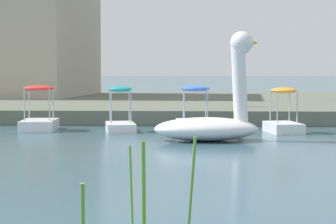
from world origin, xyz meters
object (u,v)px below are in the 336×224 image
swan_boat (212,117)px  pedal_boat_blue (195,119)px  pedal_boat_orange (283,119)px  pedal_boat_red (39,116)px  pedal_boat_teal (120,118)px  person_on_path (240,86)px

swan_boat → pedal_boat_blue: bearing=99.7°
pedal_boat_orange → pedal_boat_red: bearing=176.7°
pedal_boat_blue → pedal_boat_teal: pedal_boat_blue is taller
swan_boat → person_on_path: swan_boat is taller
pedal_boat_blue → pedal_boat_teal: size_ratio=1.12×
swan_boat → person_on_path: bearing=80.9°
pedal_boat_blue → person_on_path: size_ratio=1.31×
pedal_boat_red → pedal_boat_teal: bearing=-6.1°
pedal_boat_blue → pedal_boat_teal: bearing=-172.7°
swan_boat → pedal_boat_blue: swan_boat is taller
swan_boat → pedal_boat_orange: size_ratio=1.72×
pedal_boat_teal → person_on_path: bearing=50.1°
pedal_boat_teal → swan_boat: bearing=-42.3°
pedal_boat_orange → person_on_path: size_ratio=1.11×
swan_boat → pedal_boat_teal: swan_boat is taller
pedal_boat_teal → person_on_path: person_on_path is taller
pedal_boat_red → person_on_path: size_ratio=1.24×
pedal_boat_teal → pedal_boat_red: pedal_boat_red is taller
swan_boat → pedal_boat_orange: swan_boat is taller
pedal_boat_blue → person_on_path: 5.31m
pedal_boat_orange → pedal_boat_teal: 5.49m
pedal_boat_orange → pedal_boat_blue: (-2.94, 0.50, -0.06)m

